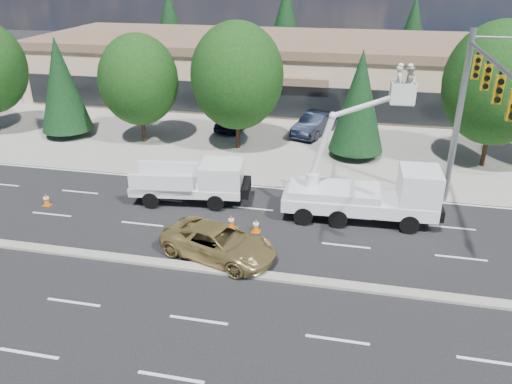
% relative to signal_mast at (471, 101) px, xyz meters
% --- Properties ---
extents(ground, '(140.00, 140.00, 0.00)m').
position_rel_signal_mast_xyz_m(ground, '(-10.03, -7.04, -6.06)').
color(ground, black).
rests_on(ground, ground).
extents(concrete_apron, '(140.00, 22.00, 0.01)m').
position_rel_signal_mast_xyz_m(concrete_apron, '(-10.03, 12.96, -6.05)').
color(concrete_apron, gray).
rests_on(concrete_apron, ground).
extents(road_median, '(120.00, 0.55, 0.12)m').
position_rel_signal_mast_xyz_m(road_median, '(-10.03, -7.04, -6.00)').
color(road_median, gray).
rests_on(road_median, ground).
extents(strip_mall, '(50.40, 15.40, 5.50)m').
position_rel_signal_mast_xyz_m(strip_mall, '(-10.03, 22.93, -3.23)').
color(strip_mall, tan).
rests_on(strip_mall, ground).
extents(tree_front_b, '(3.64, 3.64, 7.18)m').
position_rel_signal_mast_xyz_m(tree_front_b, '(-26.03, 7.96, -2.21)').
color(tree_front_b, '#332114').
rests_on(tree_front_b, ground).
extents(tree_front_c, '(5.46, 5.46, 7.57)m').
position_rel_signal_mast_xyz_m(tree_front_c, '(-20.03, 7.96, -1.62)').
color(tree_front_c, '#332114').
rests_on(tree_front_c, ground).
extents(tree_front_d, '(6.15, 6.15, 8.53)m').
position_rel_signal_mast_xyz_m(tree_front_d, '(-13.03, 7.96, -1.07)').
color(tree_front_d, '#332114').
rests_on(tree_front_d, ground).
extents(tree_front_e, '(3.56, 3.56, 7.01)m').
position_rel_signal_mast_xyz_m(tree_front_e, '(-5.03, 7.96, -2.30)').
color(tree_front_e, '#332114').
rests_on(tree_front_e, ground).
extents(tree_front_f, '(6.44, 6.44, 8.94)m').
position_rel_signal_mast_xyz_m(tree_front_f, '(2.97, 7.96, -0.83)').
color(tree_front_f, '#332114').
rests_on(tree_front_f, ground).
extents(tree_back_a, '(4.67, 4.67, 9.21)m').
position_rel_signal_mast_xyz_m(tree_back_a, '(-28.03, 34.96, -1.12)').
color(tree_back_a, '#332114').
rests_on(tree_back_a, ground).
extents(tree_back_b, '(5.03, 5.03, 9.92)m').
position_rel_signal_mast_xyz_m(tree_back_b, '(-14.03, 34.96, -0.73)').
color(tree_back_b, '#332114').
rests_on(tree_back_b, ground).
extents(tree_back_c, '(4.42, 4.42, 8.71)m').
position_rel_signal_mast_xyz_m(tree_back_c, '(-0.03, 34.96, -1.38)').
color(tree_back_c, '#332114').
rests_on(tree_back_c, ground).
extents(signal_mast, '(2.76, 10.16, 9.00)m').
position_rel_signal_mast_xyz_m(signal_mast, '(0.00, 0.00, 0.00)').
color(signal_mast, gray).
rests_on(signal_mast, ground).
extents(utility_pickup, '(6.13, 2.88, 2.27)m').
position_rel_signal_mast_xyz_m(utility_pickup, '(-13.21, -0.79, -5.12)').
color(utility_pickup, white).
rests_on(utility_pickup, ground).
extents(bucket_truck, '(7.57, 2.69, 7.81)m').
position_rel_signal_mast_xyz_m(bucket_truck, '(-4.06, -1.05, -4.39)').
color(bucket_truck, white).
rests_on(bucket_truck, ground).
extents(traffic_cone_a, '(0.40, 0.40, 0.70)m').
position_rel_signal_mast_xyz_m(traffic_cone_a, '(-20.86, -2.92, -5.72)').
color(traffic_cone_a, '#DB5506').
rests_on(traffic_cone_a, ground).
extents(traffic_cone_b, '(0.40, 0.40, 0.70)m').
position_rel_signal_mast_xyz_m(traffic_cone_b, '(-10.61, -3.27, -5.72)').
color(traffic_cone_b, '#DB5506').
rests_on(traffic_cone_b, ground).
extents(traffic_cone_c, '(0.40, 0.40, 0.70)m').
position_rel_signal_mast_xyz_m(traffic_cone_c, '(-9.35, -3.41, -5.72)').
color(traffic_cone_c, '#DB5506').
rests_on(traffic_cone_c, ground).
extents(minivan, '(5.66, 3.84, 1.44)m').
position_rel_signal_mast_xyz_m(minivan, '(-10.46, -5.94, -5.34)').
color(minivan, tan).
rests_on(minivan, ground).
extents(parked_car_west, '(3.05, 4.88, 1.55)m').
position_rel_signal_mast_xyz_m(parked_car_west, '(-14.21, 12.23, -5.28)').
color(parked_car_west, black).
rests_on(parked_car_west, ground).
extents(parked_car_east, '(3.32, 5.29, 1.64)m').
position_rel_signal_mast_xyz_m(parked_car_east, '(-8.13, 12.09, -5.23)').
color(parked_car_east, black).
rests_on(parked_car_east, ground).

